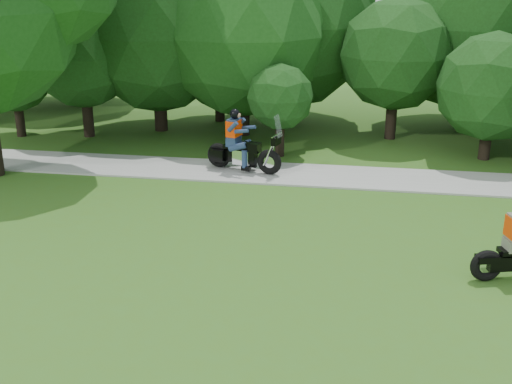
{
  "coord_description": "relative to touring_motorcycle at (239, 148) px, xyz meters",
  "views": [
    {
      "loc": [
        0.77,
        -10.99,
        6.24
      ],
      "look_at": [
        -1.53,
        2.77,
        1.26
      ],
      "focal_mm": 45.0,
      "sensor_mm": 36.0,
      "label": 1
    }
  ],
  "objects": [
    {
      "name": "tree_line",
      "position": [
        3.92,
        6.38,
        2.91
      ],
      "size": [
        39.44,
        12.14,
        7.53
      ],
      "color": "black",
      "rests_on": "ground"
    },
    {
      "name": "touring_motorcycle",
      "position": [
        0.0,
        0.0,
        0.0
      ],
      "size": [
        2.54,
        1.25,
        1.96
      ],
      "rotation": [
        0.0,
        0.0,
        -0.27
      ],
      "color": "black",
      "rests_on": "walkway"
    },
    {
      "name": "walkway",
      "position": [
        2.95,
        -0.06,
        -0.74
      ],
      "size": [
        60.0,
        2.2,
        0.06
      ],
      "primitive_type": "cube",
      "color": "#969692",
      "rests_on": "ground"
    },
    {
      "name": "ground",
      "position": [
        2.95,
        -8.06,
        -0.77
      ],
      "size": [
        100.0,
        100.0,
        0.0
      ],
      "primitive_type": "plane",
      "color": "#3A641C",
      "rests_on": "ground"
    }
  ]
}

